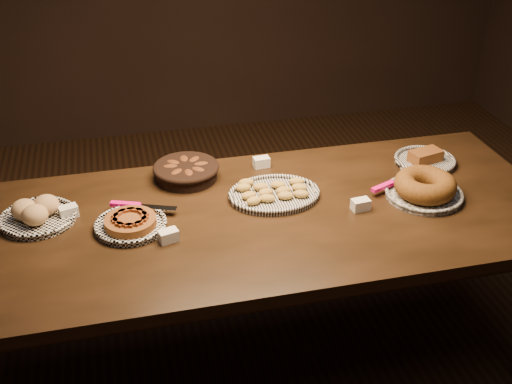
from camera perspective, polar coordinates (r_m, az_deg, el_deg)
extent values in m
plane|color=black|center=(2.98, 0.12, -14.27)|extent=(5.00, 5.00, 0.00)
cube|color=black|center=(2.52, 0.14, -2.44)|extent=(2.40, 1.00, 0.05)
cylinder|color=black|center=(3.39, 16.62, -2.02)|extent=(0.08, 0.08, 0.70)
torus|color=white|center=(2.46, -11.08, -2.76)|extent=(0.27, 0.27, 0.02)
cylinder|color=#542F10|center=(2.46, -11.10, -2.61)|extent=(0.22, 0.22, 0.03)
cube|color=#50200D|center=(2.44, -9.91, -2.14)|extent=(0.03, 0.07, 0.01)
cube|color=#50200D|center=(2.47, -10.11, -1.77)|extent=(0.05, 0.07, 0.01)
cube|color=#50200D|center=(2.49, -10.70, -1.56)|extent=(0.07, 0.05, 0.01)
cube|color=#50200D|center=(2.49, -11.45, -1.60)|extent=(0.07, 0.03, 0.01)
cube|color=#50200D|center=(2.48, -12.09, -1.87)|extent=(0.06, 0.06, 0.01)
cube|color=#50200D|center=(2.45, -12.38, -2.26)|extent=(0.03, 0.07, 0.01)
cube|color=#50200D|center=(2.42, -12.20, -2.65)|extent=(0.05, 0.07, 0.01)
cube|color=#50200D|center=(2.40, -11.61, -2.86)|extent=(0.07, 0.05, 0.01)
cube|color=#50200D|center=(2.40, -10.83, -2.82)|extent=(0.07, 0.03, 0.01)
cube|color=#50200D|center=(2.41, -10.18, -2.55)|extent=(0.06, 0.06, 0.01)
cube|color=#FF0C83|center=(2.56, -11.53, -1.09)|extent=(0.12, 0.07, 0.02)
cube|color=silver|center=(2.53, -8.72, -1.38)|extent=(0.15, 0.08, 0.00)
torus|color=black|center=(2.61, 1.63, -0.08)|extent=(0.30, 0.30, 0.02)
ellipsoid|color=olive|center=(2.54, -0.19, -0.78)|extent=(0.07, 0.06, 0.03)
ellipsoid|color=olive|center=(2.56, 1.01, -0.56)|extent=(0.07, 0.06, 0.03)
ellipsoid|color=olive|center=(2.58, 2.63, -0.32)|extent=(0.07, 0.05, 0.03)
ellipsoid|color=olive|center=(2.59, 4.04, -0.16)|extent=(0.07, 0.06, 0.03)
ellipsoid|color=olive|center=(2.58, -0.65, -0.30)|extent=(0.07, 0.05, 0.03)
ellipsoid|color=olive|center=(2.60, 0.90, -0.03)|extent=(0.07, 0.05, 0.03)
ellipsoid|color=olive|center=(2.61, 2.46, 0.15)|extent=(0.07, 0.05, 0.03)
ellipsoid|color=olive|center=(2.64, 3.87, 0.41)|extent=(0.07, 0.06, 0.03)
ellipsoid|color=olive|center=(2.63, -1.14, 0.40)|extent=(0.07, 0.05, 0.03)
ellipsoid|color=olive|center=(2.64, 0.41, 0.47)|extent=(0.07, 0.05, 0.03)
ellipsoid|color=olive|center=(2.65, 1.99, 0.65)|extent=(0.07, 0.06, 0.03)
ellipsoid|color=olive|center=(2.68, 3.64, 0.95)|extent=(0.07, 0.05, 0.03)
ellipsoid|color=olive|center=(2.67, -0.87, 0.86)|extent=(0.07, 0.05, 0.03)
torus|color=black|center=(2.70, 14.71, -0.04)|extent=(0.32, 0.32, 0.02)
torus|color=brown|center=(2.68, 14.81, 0.61)|extent=(0.31, 0.31, 0.09)
cube|color=#FF0C83|center=(2.69, 11.25, 0.49)|extent=(0.12, 0.07, 0.02)
cube|color=silver|center=(2.78, 13.10, 1.20)|extent=(0.15, 0.09, 0.00)
cylinder|color=black|center=(2.75, -6.22, 1.78)|extent=(0.32, 0.32, 0.07)
torus|color=black|center=(2.74, -6.24, 2.18)|extent=(0.28, 0.28, 0.02)
ellipsoid|color=#36170A|center=(2.75, -4.90, 2.30)|extent=(0.09, 0.05, 0.04)
ellipsoid|color=#36170A|center=(2.79, -5.50, 2.68)|extent=(0.09, 0.09, 0.04)
ellipsoid|color=#36170A|center=(2.80, -6.41, 2.74)|extent=(0.05, 0.08, 0.04)
ellipsoid|color=#36170A|center=(2.78, -7.36, 2.42)|extent=(0.09, 0.09, 0.04)
ellipsoid|color=#36170A|center=(2.75, -7.60, 2.06)|extent=(0.09, 0.06, 0.04)
ellipsoid|color=#36170A|center=(2.70, -7.06, 1.56)|extent=(0.09, 0.09, 0.04)
ellipsoid|color=#36170A|center=(2.69, -5.99, 1.50)|extent=(0.05, 0.09, 0.04)
ellipsoid|color=#36170A|center=(2.71, -5.14, 1.79)|extent=(0.09, 0.09, 0.04)
torus|color=white|center=(2.60, -18.83, -2.06)|extent=(0.29, 0.29, 0.02)
ellipsoid|color=olive|center=(2.59, -19.91, -1.47)|extent=(0.10, 0.10, 0.08)
ellipsoid|color=olive|center=(2.60, -18.14, -1.10)|extent=(0.10, 0.10, 0.08)
ellipsoid|color=olive|center=(2.54, -19.06, -1.95)|extent=(0.10, 0.10, 0.08)
torus|color=black|center=(2.97, 14.79, 2.82)|extent=(0.27, 0.27, 0.02)
cube|color=#542F10|center=(2.96, 14.83, 3.12)|extent=(0.16, 0.11, 0.05)
cube|color=white|center=(2.36, -7.79, -3.88)|extent=(0.08, 0.06, 0.04)
cube|color=white|center=(2.84, 0.48, 2.67)|extent=(0.07, 0.05, 0.04)
cube|color=white|center=(2.56, 9.28, -1.12)|extent=(0.07, 0.05, 0.04)
cube|color=white|center=(2.59, -16.33, -1.67)|extent=(0.08, 0.06, 0.04)
cube|color=white|center=(2.82, 15.52, 1.30)|extent=(0.07, 0.05, 0.04)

